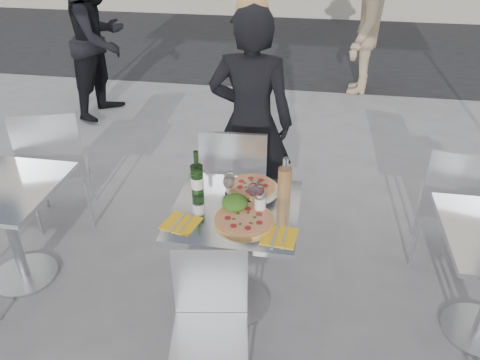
% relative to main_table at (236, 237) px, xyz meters
% --- Properties ---
extents(ground, '(80.00, 80.00, 0.00)m').
position_rel_main_table_xyz_m(ground, '(0.00, 0.00, -0.54)').
color(ground, slate).
extents(street_asphalt, '(24.00, 5.00, 0.00)m').
position_rel_main_table_xyz_m(street_asphalt, '(0.00, 6.50, -0.54)').
color(street_asphalt, black).
rests_on(street_asphalt, ground).
extents(main_table, '(0.72, 0.72, 0.75)m').
position_rel_main_table_xyz_m(main_table, '(0.00, 0.00, 0.00)').
color(main_table, '#B7BABF').
rests_on(main_table, ground).
extents(side_table_left, '(0.72, 0.72, 0.75)m').
position_rel_main_table_xyz_m(side_table_left, '(-1.50, 0.00, 0.00)').
color(side_table_left, '#B7BABF').
rests_on(side_table_left, ground).
extents(chair_far, '(0.47, 0.48, 0.98)m').
position_rel_main_table_xyz_m(chair_far, '(-0.11, 0.62, 0.04)').
color(chair_far, silver).
rests_on(chair_far, ground).
extents(chair_near, '(0.43, 0.44, 0.82)m').
position_rel_main_table_xyz_m(chair_near, '(-0.03, -0.58, -0.05)').
color(chair_near, silver).
rests_on(chair_near, ground).
extents(side_chair_lfar, '(0.60, 0.61, 1.00)m').
position_rel_main_table_xyz_m(side_chair_lfar, '(-1.49, 0.63, 0.06)').
color(side_chair_lfar, silver).
rests_on(side_chair_lfar, ground).
extents(side_chair_rfar, '(0.51, 0.52, 0.95)m').
position_rel_main_table_xyz_m(side_chair_rfar, '(1.37, 0.61, 0.03)').
color(side_chair_rfar, silver).
rests_on(side_chair_rfar, ground).
extents(woman_diner, '(0.64, 0.43, 1.71)m').
position_rel_main_table_xyz_m(woman_diner, '(-0.05, 0.95, 0.32)').
color(woman_diner, black).
rests_on(woman_diner, ground).
extents(pedestrian_a, '(0.82, 0.97, 1.78)m').
position_rel_main_table_xyz_m(pedestrian_a, '(-2.07, 2.87, 0.35)').
color(pedestrian_a, black).
rests_on(pedestrian_a, ground).
extents(pedestrian_b, '(0.84, 1.27, 1.84)m').
position_rel_main_table_xyz_m(pedestrian_b, '(0.93, 4.12, 0.38)').
color(pedestrian_b, '#968061').
rests_on(pedestrian_b, ground).
extents(pizza_near, '(0.33, 0.33, 0.02)m').
position_rel_main_table_xyz_m(pizza_near, '(0.07, -0.12, 0.22)').
color(pizza_near, tan).
rests_on(pizza_near, main_table).
extents(pizza_far, '(0.32, 0.32, 0.03)m').
position_rel_main_table_xyz_m(pizza_far, '(0.06, 0.21, 0.23)').
color(pizza_far, white).
rests_on(pizza_far, main_table).
extents(salad_plate, '(0.22, 0.22, 0.09)m').
position_rel_main_table_xyz_m(salad_plate, '(-0.00, -0.01, 0.25)').
color(salad_plate, white).
rests_on(salad_plate, main_table).
extents(wine_bottle, '(0.08, 0.07, 0.29)m').
position_rel_main_table_xyz_m(wine_bottle, '(-0.25, 0.10, 0.32)').
color(wine_bottle, '#244F1D').
rests_on(wine_bottle, main_table).
extents(carafe, '(0.08, 0.08, 0.29)m').
position_rel_main_table_xyz_m(carafe, '(0.26, 0.12, 0.33)').
color(carafe, tan).
rests_on(carafe, main_table).
extents(sugar_shaker, '(0.06, 0.06, 0.11)m').
position_rel_main_table_xyz_m(sugar_shaker, '(0.14, -0.00, 0.26)').
color(sugar_shaker, white).
rests_on(sugar_shaker, main_table).
extents(wineglass_white_a, '(0.07, 0.07, 0.16)m').
position_rel_main_table_xyz_m(wineglass_white_a, '(-0.06, 0.09, 0.32)').
color(wineglass_white_a, white).
rests_on(wineglass_white_a, main_table).
extents(wineglass_white_b, '(0.07, 0.07, 0.16)m').
position_rel_main_table_xyz_m(wineglass_white_b, '(-0.06, 0.15, 0.32)').
color(wineglass_white_b, white).
rests_on(wineglass_white_b, main_table).
extents(wineglass_red_a, '(0.07, 0.07, 0.16)m').
position_rel_main_table_xyz_m(wineglass_red_a, '(0.13, 0.03, 0.32)').
color(wineglass_red_a, white).
rests_on(wineglass_red_a, main_table).
extents(wineglass_red_b, '(0.07, 0.07, 0.16)m').
position_rel_main_table_xyz_m(wineglass_red_b, '(0.09, 0.04, 0.32)').
color(wineglass_red_b, white).
rests_on(wineglass_red_b, main_table).
extents(napkin_left, '(0.22, 0.22, 0.01)m').
position_rel_main_table_xyz_m(napkin_left, '(-0.27, -0.19, 0.21)').
color(napkin_left, yellow).
rests_on(napkin_left, main_table).
extents(napkin_right, '(0.20, 0.20, 0.01)m').
position_rel_main_table_xyz_m(napkin_right, '(0.27, -0.22, 0.21)').
color(napkin_right, yellow).
rests_on(napkin_right, main_table).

